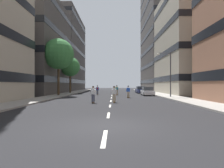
{
  "coord_description": "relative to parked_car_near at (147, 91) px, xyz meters",
  "views": [
    {
      "loc": [
        0.33,
        -8.69,
        1.92
      ],
      "look_at": [
        0.0,
        26.06,
        2.01
      ],
      "focal_mm": 30.01,
      "sensor_mm": 36.0,
      "label": 1
    }
  ],
  "objects": [
    {
      "name": "street_tree_near",
      "position": [
        -15.21,
        -1.38,
        6.34
      ],
      "size": [
        5.15,
        5.15,
        9.49
      ],
      "color": "#4C3823",
      "rests_on": "sidewalk_left"
    },
    {
      "name": "sidewalk_right",
      "position": [
        2.76,
        2.95,
        -0.63
      ],
      "size": [
        3.12,
        66.08,
        0.14
      ],
      "primitive_type": "cube",
      "color": "#9E9991",
      "rests_on": "ground_plane"
    },
    {
      "name": "skater_3",
      "position": [
        -3.8,
        -5.82,
        0.29
      ],
      "size": [
        0.57,
        0.92,
        1.78
      ],
      "color": "brown",
      "rests_on": "ground_plane"
    },
    {
      "name": "street_tree_mid",
      "position": [
        -15.21,
        7.02,
        4.99
      ],
      "size": [
        4.13,
        4.13,
        7.64
      ],
      "color": "#4C3823",
      "rests_on": "sidewalk_left"
    },
    {
      "name": "parked_car_mid",
      "position": [
        0.0,
        8.75,
        0.0
      ],
      "size": [
        1.82,
        4.4,
        1.52
      ],
      "color": "navy",
      "rests_on": "ground_plane"
    },
    {
      "name": "parked_car_near",
      "position": [
        0.0,
        0.0,
        0.0
      ],
      "size": [
        1.82,
        4.4,
        1.52
      ],
      "color": "silver",
      "rests_on": "ground_plane"
    },
    {
      "name": "building_left_far",
      "position": [
        -23.88,
        26.78,
        11.18
      ],
      "size": [
        14.34,
        22.88,
        23.57
      ],
      "color": "#4C4744",
      "rests_on": "ground_plane"
    },
    {
      "name": "skater_5",
      "position": [
        -8.92,
        1.82,
        0.32
      ],
      "size": [
        0.54,
        0.91,
        1.78
      ],
      "color": "brown",
      "rests_on": "ground_plane"
    },
    {
      "name": "building_right_far",
      "position": [
        11.43,
        26.78,
        18.31
      ],
      "size": [
        14.34,
        23.45,
        37.83
      ],
      "color": "#4C4744",
      "rests_on": "ground_plane"
    },
    {
      "name": "building_left_mid",
      "position": [
        -23.88,
        5.59,
        8.82
      ],
      "size": [
        14.34,
        18.8,
        18.85
      ],
      "color": "#4C4744",
      "rests_on": "ground_plane"
    },
    {
      "name": "sidewalk_left",
      "position": [
        -15.21,
        2.95,
        -0.63
      ],
      "size": [
        3.12,
        66.08,
        0.14
      ],
      "primitive_type": "cube",
      "color": "#9E9991",
      "rests_on": "ground_plane"
    },
    {
      "name": "skater_1",
      "position": [
        -5.85,
        -12.88,
        0.29
      ],
      "size": [
        0.54,
        0.91,
        1.78
      ],
      "color": "brown",
      "rests_on": "ground_plane"
    },
    {
      "name": "streetlamp_right",
      "position": [
        2.08,
        -5.26,
        3.44
      ],
      "size": [
        2.13,
        0.3,
        6.5
      ],
      "color": "#3F3F44",
      "rests_on": "sidewalk_right"
    },
    {
      "name": "lane_markings",
      "position": [
        -6.22,
        1.42,
        -0.7
      ],
      "size": [
        0.16,
        57.2,
        0.01
      ],
      "color": "silver",
      "rests_on": "ground_plane"
    },
    {
      "name": "skater_2",
      "position": [
        -5.29,
        5.35,
        0.32
      ],
      "size": [
        0.57,
        0.92,
        1.78
      ],
      "color": "brown",
      "rests_on": "ground_plane"
    },
    {
      "name": "building_right_mid",
      "position": [
        11.43,
        5.59,
        9.54
      ],
      "size": [
        14.34,
        18.13,
        20.31
      ],
      "color": "#B2A893",
      "rests_on": "ground_plane"
    },
    {
      "name": "skater_0",
      "position": [
        -5.32,
        1.33,
        0.32
      ],
      "size": [
        0.56,
        0.92,
        1.78
      ],
      "color": "brown",
      "rests_on": "ground_plane"
    },
    {
      "name": "ground_plane",
      "position": [
        -6.22,
        -0.06,
        -0.7
      ],
      "size": [
        144.17,
        144.17,
        0.0
      ],
      "primitive_type": "plane",
      "color": "black"
    },
    {
      "name": "skater_4",
      "position": [
        -8.02,
        -13.51,
        0.29
      ],
      "size": [
        0.54,
        0.91,
        1.78
      ],
      "color": "brown",
      "rests_on": "ground_plane"
    }
  ]
}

